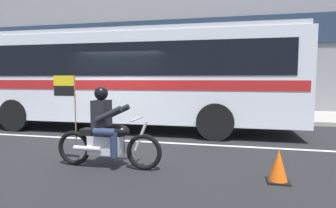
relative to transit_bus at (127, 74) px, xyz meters
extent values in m
plane|color=black|center=(0.20, -1.19, -1.88)|extent=(60.00, 60.00, 0.00)
cube|color=#A39E93|center=(0.20, 3.91, -1.81)|extent=(28.00, 3.80, 0.15)
cube|color=silver|center=(0.20, -1.79, -1.88)|extent=(26.60, 0.14, 0.01)
cube|color=gray|center=(0.20, 6.21, 3.97)|extent=(28.00, 0.80, 11.70)
cube|color=#233347|center=(0.20, 5.77, 2.21)|extent=(25.76, 0.10, 1.40)
cube|color=silver|center=(0.00, 0.01, -0.15)|extent=(11.10, 2.65, 2.70)
cube|color=black|center=(0.00, 0.01, 0.40)|extent=(10.21, 2.68, 0.96)
cube|color=red|center=(0.00, 0.01, -0.35)|extent=(10.88, 2.68, 0.28)
cube|color=#BABCC3|center=(0.00, 0.01, 1.26)|extent=(10.87, 2.52, 0.16)
cylinder|color=black|center=(-3.43, -1.17, -1.36)|extent=(1.04, 0.30, 1.04)
cylinder|color=black|center=(3.05, -1.17, -1.36)|extent=(1.04, 0.30, 1.04)
torus|color=black|center=(1.90, -4.09, -1.54)|extent=(0.69, 0.09, 0.69)
torus|color=black|center=(0.45, -4.09, -1.54)|extent=(0.69, 0.09, 0.69)
cube|color=silver|center=(1.13, -4.09, -1.44)|extent=(0.64, 0.28, 0.36)
ellipsoid|color=black|center=(1.38, -4.09, -1.16)|extent=(0.48, 0.28, 0.24)
cube|color=black|center=(0.93, -4.09, -1.20)|extent=(0.56, 0.26, 0.12)
cylinder|color=silver|center=(1.84, -4.09, -1.24)|extent=(0.28, 0.06, 0.58)
cylinder|color=silver|center=(1.76, -4.09, -0.92)|extent=(0.04, 0.64, 0.04)
cylinder|color=silver|center=(0.83, -4.25, -1.49)|extent=(0.55, 0.09, 0.09)
cube|color=black|center=(1.06, -4.09, -0.86)|extent=(0.28, 0.36, 0.56)
sphere|color=black|center=(1.06, -4.09, -0.45)|extent=(0.26, 0.26, 0.26)
cylinder|color=#232D4C|center=(1.20, -3.91, -1.16)|extent=(0.42, 0.15, 0.15)
cylinder|color=#232D4C|center=(1.38, -3.91, -1.40)|extent=(0.13, 0.13, 0.46)
cylinder|color=#232D4C|center=(1.20, -4.27, -1.16)|extent=(0.42, 0.15, 0.15)
cylinder|color=#232D4C|center=(1.38, -4.27, -1.40)|extent=(0.13, 0.13, 0.46)
cylinder|color=black|center=(1.30, -3.89, -0.82)|extent=(0.52, 0.11, 0.32)
cylinder|color=black|center=(1.30, -4.29, -0.82)|extent=(0.52, 0.11, 0.32)
cylinder|color=olive|center=(0.50, -4.09, -0.73)|extent=(0.02, 0.02, 1.25)
cube|color=yellow|center=(0.27, -4.09, -0.21)|extent=(0.44, 0.02, 0.20)
cube|color=black|center=(0.27, -4.09, -0.41)|extent=(0.44, 0.02, 0.20)
cylinder|color=#4C8C3F|center=(0.18, 2.46, -1.44)|extent=(0.22, 0.22, 0.58)
sphere|color=#4C8C3F|center=(0.18, 2.46, -1.08)|extent=(0.20, 0.20, 0.20)
cylinder|color=#4C8C3F|center=(0.18, 2.32, -1.41)|extent=(0.09, 0.10, 0.09)
cone|color=#EA590F|center=(4.27, -4.19, -1.61)|extent=(0.32, 0.32, 0.55)
cube|color=black|center=(4.27, -4.19, -1.87)|extent=(0.36, 0.36, 0.03)
camera|label=1|loc=(3.50, -9.08, -0.16)|focal=30.43mm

